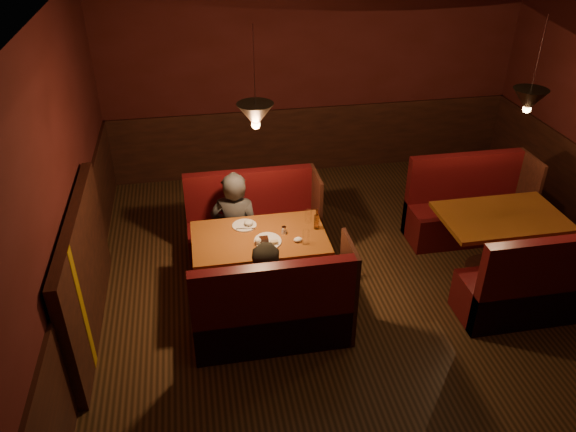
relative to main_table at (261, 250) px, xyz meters
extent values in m
cube|color=black|center=(1.19, -0.61, -0.57)|extent=(6.00, 7.00, 0.01)
cube|color=black|center=(1.19, -0.61, 2.34)|extent=(6.00, 7.00, 0.01)
cube|color=#4D1816|center=(1.19, 2.90, 0.88)|extent=(6.00, 0.01, 2.90)
cube|color=#4D1816|center=(-1.81, -0.61, 0.88)|extent=(0.01, 7.00, 2.90)
cube|color=black|center=(1.19, 2.87, -0.07)|extent=(6.00, 0.04, 1.00)
cube|color=black|center=(-1.79, -0.61, -0.07)|extent=(0.04, 7.00, 1.00)
cube|color=black|center=(-1.73, -0.21, 0.08)|extent=(0.10, 2.20, 1.30)
cube|color=#AF8710|center=(-1.68, -0.76, 0.08)|extent=(0.01, 0.12, 1.30)
cylinder|color=#333333|center=(-0.01, 0.00, 1.88)|extent=(0.01, 0.01, 0.80)
cone|color=black|center=(-0.01, 0.00, 1.48)|extent=(0.34, 0.34, 0.22)
sphere|color=#FFBF72|center=(-0.01, 0.00, 1.39)|extent=(0.08, 0.08, 0.08)
cylinder|color=#333333|center=(2.64, -0.08, 1.88)|extent=(0.01, 0.01, 0.80)
cone|color=black|center=(2.64, -0.08, 1.48)|extent=(0.34, 0.34, 0.22)
sphere|color=#FFBF72|center=(2.64, -0.08, 1.39)|extent=(0.08, 0.08, 0.08)
cube|color=brown|center=(-0.01, 0.00, 0.14)|extent=(1.38, 0.84, 0.05)
cylinder|color=black|center=(-0.01, 0.00, -0.22)|extent=(0.14, 0.14, 0.69)
cylinder|color=black|center=(-0.01, 0.00, -0.55)|extent=(0.55, 0.55, 0.04)
cylinder|color=silver|center=(0.06, -0.12, 0.18)|extent=(0.28, 0.28, 0.02)
cube|color=black|center=(0.02, -0.11, 0.20)|extent=(0.09, 0.08, 0.03)
ellipsoid|color=silver|center=(-0.05, -0.14, 0.21)|extent=(0.07, 0.07, 0.06)
cube|color=tan|center=(0.11, -0.19, 0.20)|extent=(0.08, 0.05, 0.03)
cylinder|color=silver|center=(-0.02, -0.21, 0.19)|extent=(0.11, 0.08, 0.01)
cylinder|color=silver|center=(-0.14, 0.22, 0.18)|extent=(0.26, 0.26, 0.01)
ellipsoid|color=beige|center=(-0.10, 0.22, 0.21)|extent=(0.10, 0.10, 0.05)
cube|color=silver|center=(-0.14, 0.14, 0.19)|extent=(0.20, 0.04, 0.00)
cylinder|color=white|center=(0.24, 0.01, 0.21)|extent=(0.05, 0.05, 0.08)
cylinder|color=white|center=(0.54, 0.18, 0.24)|extent=(0.07, 0.07, 0.15)
cylinder|color=white|center=(0.43, -0.21, 0.24)|extent=(0.07, 0.07, 0.15)
cylinder|color=#47230F|center=(0.60, 0.04, 0.25)|extent=(0.06, 0.06, 0.16)
cylinder|color=#47230F|center=(0.60, 0.04, 0.36)|extent=(0.03, 0.03, 0.07)
ellipsoid|color=white|center=(0.36, -0.16, 0.19)|extent=(0.10, 0.09, 0.04)
cube|color=#520E0F|center=(-0.01, 0.71, -0.35)|extent=(1.48, 0.54, 0.44)
cube|color=#520E0F|center=(-0.01, 0.93, -0.05)|extent=(1.48, 0.12, 1.03)
cube|color=black|center=(0.74, 0.71, -0.05)|extent=(0.04, 0.54, 1.03)
cube|color=#520E0F|center=(-0.01, -0.71, -0.35)|extent=(1.48, 0.54, 0.44)
cube|color=#520E0F|center=(-0.01, -0.93, -0.05)|extent=(1.48, 0.12, 1.03)
cube|color=black|center=(0.74, -0.71, -0.05)|extent=(0.04, 0.54, 1.03)
cube|color=brown|center=(2.64, -0.08, 0.16)|extent=(1.33, 0.85, 0.05)
cylinder|color=black|center=(2.64, -0.08, -0.22)|extent=(0.14, 0.14, 0.70)
cylinder|color=black|center=(2.64, -0.08, -0.55)|extent=(0.56, 0.56, 0.04)
cube|color=#520E0F|center=(2.64, 0.65, -0.34)|extent=(1.43, 0.55, 0.45)
cube|color=#520E0F|center=(2.64, 0.86, -0.04)|extent=(1.43, 0.12, 1.05)
cube|color=black|center=(3.37, 0.65, -0.04)|extent=(0.04, 0.55, 1.05)
cube|color=#520E0F|center=(2.64, -0.80, -0.34)|extent=(1.43, 0.55, 0.45)
cube|color=#520E0F|center=(2.64, -1.02, -0.04)|extent=(1.43, 0.12, 1.05)
imported|color=#2F2F30|center=(-0.21, 0.56, 0.21)|extent=(0.65, 0.51, 1.56)
imported|color=#2C271E|center=(0.00, -0.65, 0.13)|extent=(0.73, 0.60, 1.39)
camera|label=1|loc=(-0.58, -4.79, 3.33)|focal=35.00mm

